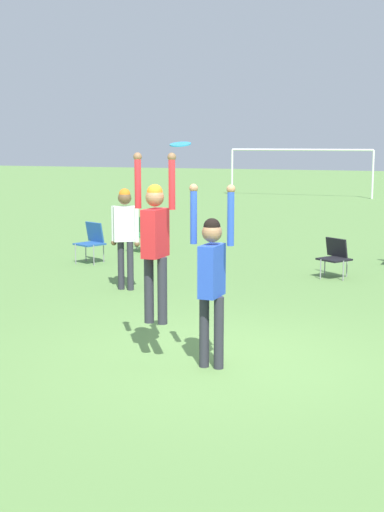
% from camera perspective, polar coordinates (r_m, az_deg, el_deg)
% --- Properties ---
extents(ground_plane, '(120.00, 120.00, 0.00)m').
position_cam_1_polar(ground_plane, '(9.01, 1.78, -8.33)').
color(ground_plane, '#608C47').
extents(person_jumping, '(0.55, 0.41, 2.10)m').
position_cam_1_polar(person_jumping, '(8.68, -2.97, 1.74)').
color(person_jumping, '#2D2D38').
rests_on(person_jumping, ground_plane).
extents(person_defending, '(0.56, 0.42, 2.21)m').
position_cam_1_polar(person_defending, '(8.44, 1.59, -1.24)').
color(person_defending, '#2D2D38').
rests_on(person_defending, ground_plane).
extents(frisbee, '(0.26, 0.25, 0.06)m').
position_cam_1_polar(frisbee, '(8.57, -0.94, 8.93)').
color(frisbee, '#2D9EDB').
extents(camping_chair_0, '(0.71, 0.76, 0.90)m').
position_cam_1_polar(camping_chair_0, '(16.17, -8.02, 1.33)').
color(camping_chair_0, gray).
rests_on(camping_chair_0, ground_plane).
extents(camping_chair_1, '(0.68, 0.73, 0.84)m').
position_cam_1_polar(camping_chair_1, '(17.69, -4.00, 1.97)').
color(camping_chair_1, gray).
rests_on(camping_chair_1, ground_plane).
extents(camping_chair_2, '(0.73, 0.79, 0.78)m').
position_cam_1_polar(camping_chair_2, '(14.58, 11.38, 0.08)').
color(camping_chair_2, gray).
rests_on(camping_chair_2, ground_plane).
extents(person_spectator_near, '(0.57, 0.41, 1.87)m').
position_cam_1_polar(person_spectator_near, '(13.04, -5.37, 2.23)').
color(person_spectator_near, '#2D2D38').
rests_on(person_spectator_near, ground_plane).
extents(soccer_goal, '(7.10, 0.10, 2.35)m').
position_cam_1_polar(soccer_goal, '(35.59, 8.66, 7.66)').
color(soccer_goal, white).
rests_on(soccer_goal, ground_plane).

